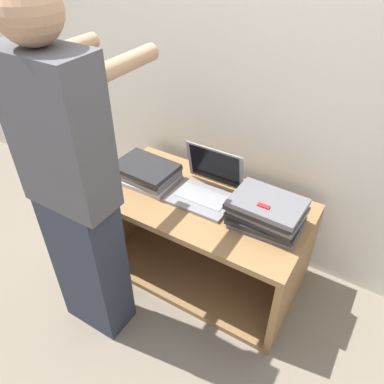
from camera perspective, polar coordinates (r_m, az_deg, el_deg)
The scene contains 8 objects.
ground_plane at distance 2.30m, azimuth -2.99°, elevation -16.85°, with size 12.00×12.00×0.00m, color #756B5B.
wall_back at distance 2.10m, azimuth 7.75°, elevation 18.56°, with size 8.00×0.05×2.40m.
cart at distance 2.30m, azimuth 2.05°, elevation -6.06°, with size 1.20×0.63×0.58m.
laptop_open at distance 2.07m, azimuth 2.09°, elevation 0.62°, with size 0.35×0.30×0.26m.
laptop_stack_left at distance 2.21m, azimuth -6.98°, elevation 3.01°, with size 0.36×0.27×0.11m.
laptop_stack_right at distance 1.90m, azimuth 11.30°, elevation -3.02°, with size 0.37×0.28×0.16m.
person at distance 1.72m, azimuth -17.50°, elevation -0.15°, with size 0.40×0.53×1.72m.
inventory_tag at distance 1.80m, azimuth 10.86°, elevation -2.09°, with size 0.06×0.02×0.01m.
Camera 1 is at (0.80, -1.09, 1.87)m, focal length 35.00 mm.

